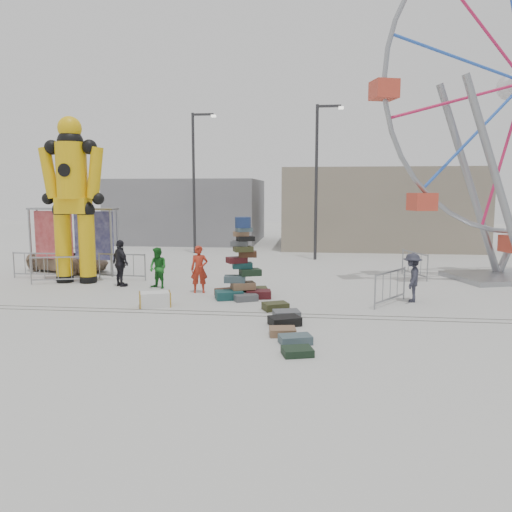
# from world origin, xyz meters

# --- Properties ---
(ground) EXTENTS (90.00, 90.00, 0.00)m
(ground) POSITION_xyz_m (0.00, 0.00, 0.00)
(ground) COLOR #9E9E99
(ground) RESTS_ON ground
(track_line_near) EXTENTS (40.00, 0.04, 0.01)m
(track_line_near) POSITION_xyz_m (0.00, 0.60, 0.00)
(track_line_near) COLOR #47443F
(track_line_near) RESTS_ON ground
(track_line_far) EXTENTS (40.00, 0.04, 0.01)m
(track_line_far) POSITION_xyz_m (0.00, 1.00, 0.00)
(track_line_far) COLOR #47443F
(track_line_far) RESTS_ON ground
(building_right) EXTENTS (12.00, 8.00, 5.00)m
(building_right) POSITION_xyz_m (7.00, 20.00, 2.50)
(building_right) COLOR gray
(building_right) RESTS_ON ground
(building_left) EXTENTS (10.00, 8.00, 4.40)m
(building_left) POSITION_xyz_m (-6.00, 22.00, 2.20)
(building_left) COLOR gray
(building_left) RESTS_ON ground
(lamp_post_right) EXTENTS (1.41, 0.25, 8.00)m
(lamp_post_right) POSITION_xyz_m (3.09, 13.00, 4.48)
(lamp_post_right) COLOR #2D2D30
(lamp_post_right) RESTS_ON ground
(lamp_post_left) EXTENTS (1.41, 0.25, 8.00)m
(lamp_post_left) POSITION_xyz_m (-3.91, 15.00, 4.48)
(lamp_post_left) COLOR #2D2D30
(lamp_post_left) RESTS_ON ground
(suitcase_tower) EXTENTS (2.05, 1.78, 2.74)m
(suitcase_tower) POSITION_xyz_m (0.52, 3.14, 0.77)
(suitcase_tower) COLOR #174545
(suitcase_tower) RESTS_ON ground
(crash_test_dummy) EXTENTS (2.61, 1.16, 6.64)m
(crash_test_dummy) POSITION_xyz_m (-6.42, 5.15, 3.50)
(crash_test_dummy) COLOR black
(crash_test_dummy) RESTS_ON ground
(banner_scaffold) EXTENTS (4.02, 0.96, 2.89)m
(banner_scaffold) POSITION_xyz_m (-7.39, 6.97, 2.17)
(banner_scaffold) COLOR gray
(banner_scaffold) RESTS_ON ground
(steamer_trunk) EXTENTS (1.10, 0.86, 0.45)m
(steamer_trunk) POSITION_xyz_m (-2.02, 1.46, 0.23)
(steamer_trunk) COLOR silver
(steamer_trunk) RESTS_ON ground
(row_case_0) EXTENTS (0.89, 0.78, 0.23)m
(row_case_0) POSITION_xyz_m (1.78, 1.42, 0.11)
(row_case_0) COLOR #35371B
(row_case_0) RESTS_ON ground
(row_case_1) EXTENTS (0.86, 0.75, 0.19)m
(row_case_1) POSITION_xyz_m (2.16, 0.59, 0.10)
(row_case_1) COLOR #515458
(row_case_1) RESTS_ON ground
(row_case_2) EXTENTS (0.98, 0.85, 0.24)m
(row_case_2) POSITION_xyz_m (2.16, -0.28, 0.12)
(row_case_2) COLOR black
(row_case_2) RESTS_ON ground
(row_case_3) EXTENTS (0.72, 0.60, 0.20)m
(row_case_3) POSITION_xyz_m (2.16, -1.25, 0.10)
(row_case_3) COLOR brown
(row_case_3) RESTS_ON ground
(row_case_4) EXTENTS (0.87, 0.69, 0.20)m
(row_case_4) POSITION_xyz_m (2.51, -1.89, 0.10)
(row_case_4) COLOR #41565D
(row_case_4) RESTS_ON ground
(row_case_5) EXTENTS (0.78, 0.69, 0.17)m
(row_case_5) POSITION_xyz_m (2.58, -2.73, 0.08)
(row_case_5) COLOR black
(row_case_5) RESTS_ON ground
(barricade_dummy_a) EXTENTS (2.00, 0.12, 1.10)m
(barricade_dummy_a) POSITION_xyz_m (-8.51, 5.84, 0.55)
(barricade_dummy_a) COLOR gray
(barricade_dummy_a) RESTS_ON ground
(barricade_dummy_b) EXTENTS (1.95, 0.66, 1.10)m
(barricade_dummy_b) POSITION_xyz_m (-6.99, 4.78, 0.55)
(barricade_dummy_b) COLOR gray
(barricade_dummy_b) RESTS_ON ground
(barricade_dummy_c) EXTENTS (2.00, 0.24, 1.10)m
(barricade_dummy_c) POSITION_xyz_m (-4.84, 5.91, 0.55)
(barricade_dummy_c) COLOR gray
(barricade_dummy_c) RESTS_ON ground
(barricade_wheel_front) EXTENTS (1.23, 1.70, 1.10)m
(barricade_wheel_front) POSITION_xyz_m (5.36, 2.64, 0.55)
(barricade_wheel_front) COLOR gray
(barricade_wheel_front) RESTS_ON ground
(barricade_wheel_back) EXTENTS (0.74, 1.93, 1.10)m
(barricade_wheel_back) POSITION_xyz_m (7.12, 7.84, 0.55)
(barricade_wheel_back) COLOR gray
(barricade_wheel_back) RESTS_ON ground
(pedestrian_red) EXTENTS (0.69, 0.52, 1.69)m
(pedestrian_red) POSITION_xyz_m (-1.12, 3.75, 0.84)
(pedestrian_red) COLOR #A12817
(pedestrian_red) RESTS_ON ground
(pedestrian_green) EXTENTS (0.92, 0.85, 1.53)m
(pedestrian_green) POSITION_xyz_m (-2.82, 4.35, 0.76)
(pedestrian_green) COLOR #19651E
(pedestrian_green) RESTS_ON ground
(pedestrian_black) EXTENTS (1.07, 1.00, 1.78)m
(pedestrian_black) POSITION_xyz_m (-4.35, 4.57, 0.89)
(pedestrian_black) COLOR black
(pedestrian_black) RESTS_ON ground
(pedestrian_grey) EXTENTS (0.81, 1.14, 1.61)m
(pedestrian_grey) POSITION_xyz_m (6.12, 3.09, 0.80)
(pedestrian_grey) COLOR #252632
(pedestrian_grey) RESTS_ON ground
(parked_suv) EXTENTS (4.19, 2.95, 1.06)m
(parked_suv) POSITION_xyz_m (-8.11, 7.80, 0.53)
(parked_suv) COLOR tan
(parked_suv) RESTS_ON ground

